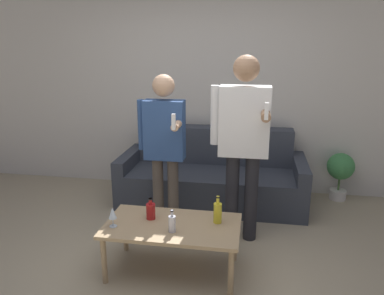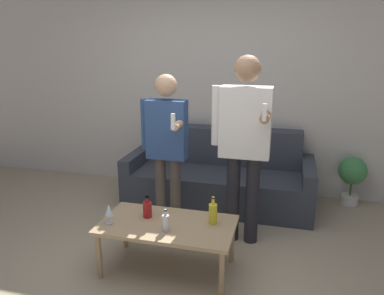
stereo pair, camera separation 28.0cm
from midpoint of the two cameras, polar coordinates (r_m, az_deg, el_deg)
name	(u,v)px [view 2 (the right image)]	position (r m, az deg, el deg)	size (l,w,h in m)	color
ground_plane	(158,280)	(3.24, -2.54, -19.56)	(16.00, 16.00, 0.00)	tan
wall_back	(213,85)	(4.77, 4.95, 9.46)	(8.00, 0.06, 2.70)	silver
couch	(219,177)	(4.52, 5.95, -4.58)	(2.16, 0.87, 0.86)	#383D47
coffee_table	(168,228)	(3.16, -1.17, -12.25)	(1.11, 0.60, 0.43)	tan
bottle_orange	(147,209)	(3.22, -4.32, -9.38)	(0.08, 0.08, 0.19)	#B21E1E
bottle_green	(213,213)	(3.11, 5.82, -9.96)	(0.07, 0.07, 0.23)	yellow
bottle_dark	(166,222)	(2.99, -1.32, -11.38)	(0.06, 0.06, 0.19)	silver
wine_glass_near	(109,211)	(3.14, -10.08, -9.49)	(0.07, 0.07, 0.17)	silver
person_standing_left	(166,141)	(3.65, -1.73, 0.98)	(0.46, 0.41, 1.59)	brown
person_standing_right	(244,137)	(3.45, 10.27, 1.56)	(0.54, 0.46, 1.77)	#232328
potted_plant	(352,174)	(4.82, 24.80, -3.76)	(0.32, 0.32, 0.59)	silver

